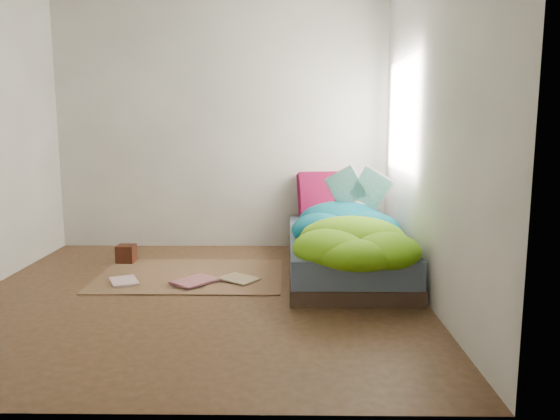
# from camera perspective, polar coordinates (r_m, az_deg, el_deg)

# --- Properties ---
(ground) EXTENTS (3.50, 3.50, 0.00)m
(ground) POSITION_cam_1_polar(r_m,az_deg,el_deg) (4.36, -8.63, -8.86)
(ground) COLOR #3D2D17
(ground) RESTS_ON ground
(room_walls) EXTENTS (3.54, 3.54, 2.62)m
(room_walls) POSITION_cam_1_polar(r_m,az_deg,el_deg) (4.16, -8.98, 12.98)
(room_walls) COLOR #B8B5AF
(room_walls) RESTS_ON ground
(bed) EXTENTS (1.00, 2.00, 0.34)m
(bed) POSITION_cam_1_polar(r_m,az_deg,el_deg) (4.98, 6.75, -4.53)
(bed) COLOR #3C2B20
(bed) RESTS_ON ground
(duvet) EXTENTS (0.96, 1.84, 0.34)m
(duvet) POSITION_cam_1_polar(r_m,az_deg,el_deg) (4.69, 7.11, -1.11)
(duvet) COLOR #076073
(duvet) RESTS_ON bed
(rug) EXTENTS (1.60, 1.10, 0.01)m
(rug) POSITION_cam_1_polar(r_m,az_deg,el_deg) (4.90, -9.33, -6.77)
(rug) COLOR brown
(rug) RESTS_ON ground
(pillow_floral) EXTENTS (0.66, 0.47, 0.14)m
(pillow_floral) POSITION_cam_1_polar(r_m,az_deg,el_deg) (5.70, 6.64, -0.32)
(pillow_floral) COLOR silver
(pillow_floral) RESTS_ON bed
(pillow_magenta) EXTENTS (0.50, 0.24, 0.48)m
(pillow_magenta) POSITION_cam_1_polar(r_m,az_deg,el_deg) (5.77, 4.33, 1.55)
(pillow_magenta) COLOR #52051C
(pillow_magenta) RESTS_ON bed
(open_book) EXTENTS (0.51, 0.27, 0.31)m
(open_book) POSITION_cam_1_polar(r_m,az_deg,el_deg) (5.15, 8.20, 3.42)
(open_book) COLOR #2C8731
(open_book) RESTS_ON duvet
(wooden_box) EXTENTS (0.17, 0.17, 0.16)m
(wooden_box) POSITION_cam_1_polar(r_m,az_deg,el_deg) (5.46, -15.77, -4.40)
(wooden_box) COLOR #39120C
(wooden_box) RESTS_ON rug
(floor_book_a) EXTENTS (0.31, 0.35, 0.02)m
(floor_book_a) POSITION_cam_1_polar(r_m,az_deg,el_deg) (4.78, -17.23, -7.28)
(floor_book_a) COLOR white
(floor_book_a) RESTS_ON rug
(floor_book_b) EXTENTS (0.42, 0.43, 0.03)m
(floor_book_b) POSITION_cam_1_polar(r_m,az_deg,el_deg) (4.73, -9.93, -7.08)
(floor_book_b) COLOR #CA7479
(floor_book_b) RESTS_ON rug
(floor_book_c) EXTENTS (0.38, 0.37, 0.02)m
(floor_book_c) POSITION_cam_1_polar(r_m,az_deg,el_deg) (4.60, -5.28, -7.52)
(floor_book_c) COLOR tan
(floor_book_c) RESTS_ON rug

